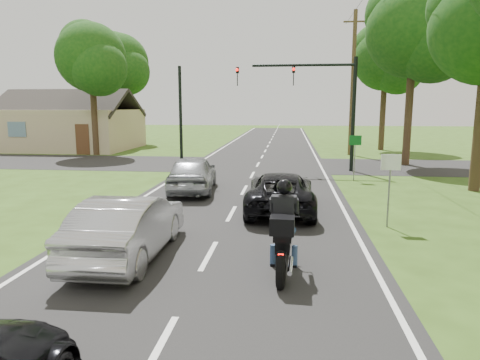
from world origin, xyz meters
name	(u,v)px	position (x,y,z in m)	size (l,w,h in m)	color
ground	(209,256)	(0.00, 0.00, 0.00)	(140.00, 140.00, 0.00)	#2E4814
road	(249,182)	(0.00, 10.00, 0.01)	(8.00, 100.00, 0.01)	black
cross_road	(258,165)	(0.00, 16.00, 0.01)	(60.00, 7.00, 0.01)	black
motorcycle_rider	(283,237)	(1.74, -0.86, 0.79)	(0.66, 2.34, 2.02)	black
dark_suv	(281,192)	(1.58, 4.56, 0.66)	(2.16, 4.68, 1.30)	black
silver_sedan	(129,226)	(-1.82, -0.26, 0.74)	(1.54, 4.40, 1.45)	#B4B5B9
silver_suv	(193,173)	(-2.07, 7.50, 0.76)	(1.76, 4.37, 1.49)	#95999C
traffic_signal	(319,93)	(3.34, 14.00, 4.14)	(6.38, 0.44, 6.00)	black
signal_pole_far	(181,114)	(-5.20, 18.00, 3.00)	(0.20, 0.20, 6.00)	black
utility_pole_far	(353,83)	(6.20, 22.00, 5.08)	(1.60, 0.28, 10.00)	brown
sign_white	(390,173)	(4.70, 2.98, 1.60)	(0.55, 0.07, 2.12)	slate
sign_green	(355,147)	(4.90, 10.98, 1.60)	(0.55, 0.07, 2.12)	slate
tree_row_d	(420,35)	(9.10, 16.76, 7.43)	(5.76, 5.58, 10.45)	#332316
tree_row_e	(390,62)	(9.48, 25.78, 6.83)	(5.28, 5.12, 9.61)	#332316
tree_left_near	(94,61)	(-11.73, 19.78, 6.53)	(5.12, 4.96, 9.22)	#332316
tree_left_far	(121,66)	(-13.70, 29.76, 7.13)	(5.76, 5.58, 10.14)	#332316
house	(70,127)	(-16.00, 24.00, 1.77)	(10.20, 8.00, 4.84)	tan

